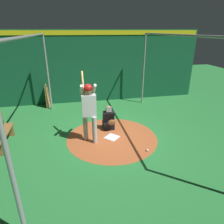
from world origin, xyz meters
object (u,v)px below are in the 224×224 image
Objects in this scene: bat_rack at (47,95)px; bench at (0,133)px; home_plate at (112,137)px; baseball_1 at (95,132)px; baseball_0 at (147,150)px; catcher at (109,120)px; batter at (89,107)px.

bat_rack reaches higher than bench.
bench is at bearing -93.77° from home_plate.
baseball_1 reaches higher than home_plate.
baseball_0 is (1.27, 4.40, -0.39)m from bench.
catcher is 1.94m from baseball_0.
bench is at bearing -106.13° from baseball_0.
bench is at bearing -83.08° from catcher.
home_plate is 0.45× the size of catcher.
baseball_0 is at bearing 59.22° from batter.
baseball_0 is at bearing 42.73° from baseball_1.
bat_rack is 3.70m from bench.
home_plate is at bearing 95.37° from batter.
bench is at bearing -85.59° from baseball_1.
baseball_1 is at bearing 94.41° from bench.
catcher is at bearing 110.57° from baseball_1.
home_plate is 0.75m from catcher.
bat_rack is 3.83m from baseball_1.
batter is at bearing -120.78° from baseball_0.
batter is 2.15× the size of bat_rack.
baseball_0 is (4.80, 3.29, -0.45)m from bat_rack.
bat_rack reaches higher than baseball_1.
bat_rack is 0.73× the size of bench.
bench reaches higher than home_plate.
baseball_1 is (-1.51, -1.39, 0.00)m from baseball_0.
batter is 1.35m from catcher.
catcher is 3.56m from bench.
bat_rack is at bearing 162.43° from bench.
baseball_0 and baseball_1 have the same top height.
home_plate is 3.56m from bench.
batter is at bearing -24.04° from baseball_1.
baseball_1 is (-0.53, 0.24, -1.16)m from batter.
baseball_0 is at bearing 34.42° from bat_rack.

